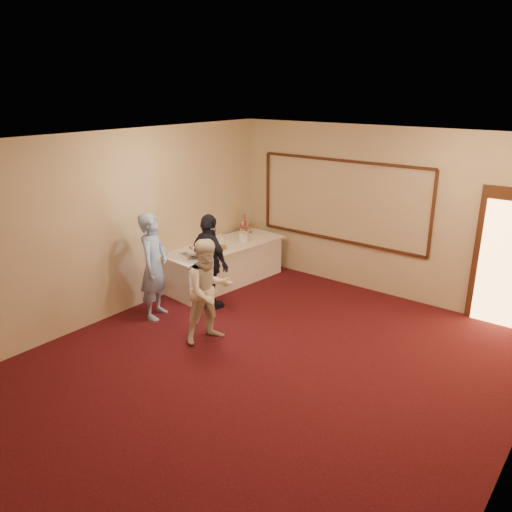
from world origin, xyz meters
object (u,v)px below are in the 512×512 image
Objects in this scene: buffet_table at (224,263)px; tart at (221,248)px; pavlova_tray at (195,253)px; cupcake_stand at (245,225)px; plate_stack_a at (220,240)px; plate_stack_b at (243,237)px; woman at (209,291)px; guest at (210,262)px; man at (154,266)px.

tart is (0.14, -0.24, 0.41)m from buffet_table.
cupcake_stand is at bearing 100.05° from pavlova_tray.
buffet_table is 13.91× the size of plate_stack_a.
plate_stack_b is 0.13× the size of woman.
plate_stack_b is at bearing 46.33° from woman.
pavlova_tray is (0.10, -0.86, 0.46)m from buffet_table.
cupcake_stand is 2.08m from guest.
buffet_table is 1.48× the size of man.
woman is at bearing -53.64° from buffet_table.
man reaches higher than woman.
pavlova_tray is 1.27m from plate_stack_b.
plate_stack_b is 2.57m from woman.
man is at bearing 72.23° from guest.
cupcake_stand is 2.75m from man.
woman is (1.47, -1.87, -0.06)m from plate_stack_a.
tart is 2.04m from woman.
guest is (-0.79, 0.86, 0.04)m from woman.
plate_stack_a is 0.35m from tart.
man is 1.11× the size of woman.
woman is (1.27, -1.00, -0.06)m from pavlova_tray.
buffet_table is 0.49m from tart.
man reaches higher than plate_stack_b.
plate_stack_a is 0.12× the size of woman.
woman reaches higher than cupcake_stand.
plate_stack_b reaches higher than buffet_table.
guest is (0.44, -0.77, 0.03)m from tart.
buffet_table is at bearing -20.55° from man.
man is (0.33, -2.73, -0.04)m from cupcake_stand.
tart is (0.36, -1.15, -0.12)m from cupcake_stand.
man is (0.02, -0.95, 0.03)m from pavlova_tray.
man is at bearing -83.15° from plate_stack_a.
plate_stack_b is at bearing -25.32° from man.
cupcake_stand is 0.92m from plate_stack_a.
pavlova_tray reaches higher than plate_stack_a.
buffet_table is 0.98m from pavlova_tray.
man reaches higher than buffet_table.
pavlova_tray reaches higher than plate_stack_b.
tart is at bearing -59.19° from buffet_table.
man is at bearing -88.98° from pavlova_tray.
tart is (0.04, 0.63, -0.05)m from pavlova_tray.
woman is at bearing -52.89° from tart.
guest is at bearing -54.27° from man.
buffet_table is 1.64× the size of woman.
woman is at bearing -51.84° from plate_stack_a.
buffet_table is at bearing -47.58° from guest.
cupcake_stand is at bearing 107.14° from tart.
plate_stack_b is 1.48m from guest.
tart is at bearing -72.86° from cupcake_stand.
cupcake_stand reaches higher than plate_stack_a.
pavlova_tray is at bearing -83.35° from buffet_table.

